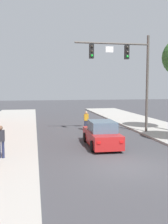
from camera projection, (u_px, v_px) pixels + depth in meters
ground_plane at (126, 167)px, 11.99m from camera, size 120.00×120.00×0.00m
traffic_signal_mast at (128, 66)px, 19.78m from camera, size 5.86×0.38×7.50m
car_lead_red at (102, 135)px, 16.06m from camera, size 1.94×4.29×1.60m
pedestrian_sidewalk_left_walker at (1, 140)px, 12.81m from camera, size 0.36×0.22×1.64m
pedestrian_crossing_road at (86, 120)px, 21.81m from camera, size 0.36×0.22×1.64m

